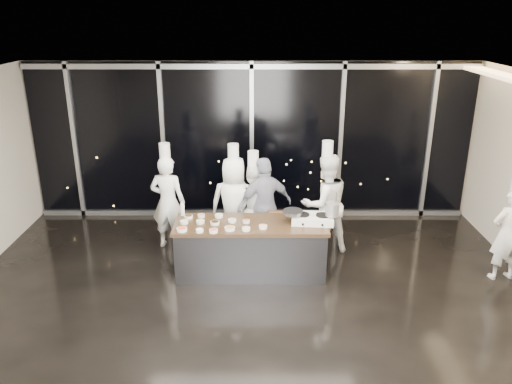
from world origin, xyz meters
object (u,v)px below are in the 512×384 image
at_px(chef_far_left, 168,201).
at_px(chef_center, 253,206).
at_px(frying_pan, 292,212).
at_px(stock_pot, 332,209).
at_px(chef_left, 234,203).
at_px(chef_right, 325,203).
at_px(guest, 265,206).
at_px(stove, 312,219).
at_px(demo_counter, 251,248).
at_px(chef_side, 508,233).

relative_size(chef_far_left, chef_center, 1.07).
height_order(frying_pan, stock_pot, stock_pot).
distance_m(chef_left, chef_right, 1.61).
height_order(chef_left, guest, chef_left).
xyz_separation_m(frying_pan, chef_left, (-0.98, 0.85, -0.19)).
relative_size(chef_left, guest, 1.12).
bearing_deg(chef_left, chef_right, -177.22).
bearing_deg(stove, chef_far_left, 164.05).
distance_m(chef_left, chef_center, 0.35).
height_order(demo_counter, guest, guest).
height_order(chef_far_left, chef_side, chef_far_left).
relative_size(guest, chef_right, 0.86).
bearing_deg(chef_right, chef_center, -24.26).
height_order(stock_pot, chef_side, chef_side).
distance_m(stove, chef_far_left, 2.68).
relative_size(frying_pan, guest, 0.33).
bearing_deg(chef_far_left, chef_side, 177.17).
bearing_deg(stock_pot, chef_center, 143.21).
height_order(chef_left, chef_right, chef_right).
distance_m(frying_pan, chef_center, 1.11).
xyz_separation_m(stock_pot, chef_left, (-1.60, 0.92, -0.27)).
distance_m(demo_counter, stock_pot, 1.47).
distance_m(guest, chef_side, 3.96).
bearing_deg(stock_pot, chef_side, -3.09).
xyz_separation_m(stock_pot, guest, (-1.06, 0.82, -0.27)).
bearing_deg(stock_pot, guest, 142.33).
xyz_separation_m(stove, chef_left, (-1.30, 0.87, -0.08)).
bearing_deg(chef_right, demo_counter, 13.06).
bearing_deg(chef_far_left, guest, -177.41).
height_order(chef_right, chef_side, chef_right).
bearing_deg(demo_counter, guest, 73.42).
height_order(frying_pan, chef_right, chef_right).
bearing_deg(chef_side, chef_center, -25.56).
distance_m(demo_counter, chef_right, 1.61).
relative_size(stock_pot, chef_right, 0.10).
bearing_deg(stove, chef_side, 1.55).
relative_size(stove, stock_pot, 3.25).
relative_size(stock_pot, chef_side, 0.12).
bearing_deg(chef_side, chef_right, -29.83).
bearing_deg(frying_pan, chef_left, 144.20).
height_order(stock_pot, chef_center, chef_center).
xyz_separation_m(demo_counter, chef_center, (0.04, 0.93, 0.36)).
height_order(stove, chef_side, chef_side).
bearing_deg(chef_far_left, chef_center, -173.60).
bearing_deg(stove, chef_left, 151.36).
bearing_deg(guest, chef_left, -34.47).
bearing_deg(chef_center, stock_pot, 154.58).
height_order(demo_counter, chef_center, chef_center).
height_order(chef_left, chef_side, chef_left).
relative_size(chef_center, chef_side, 1.03).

